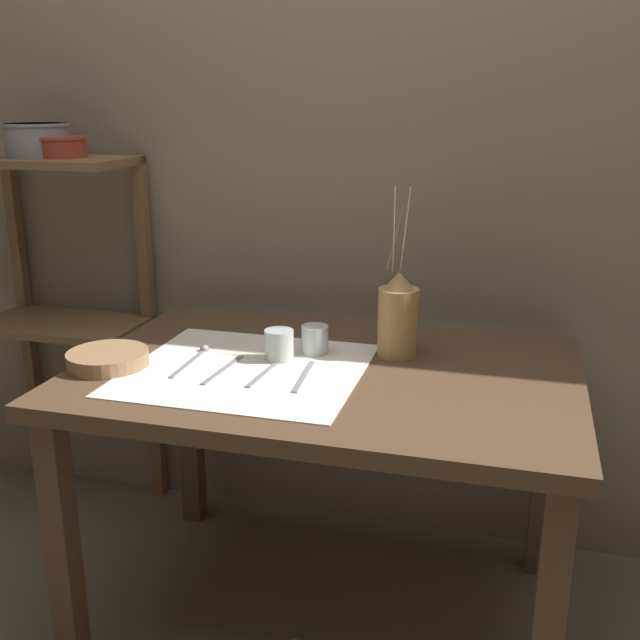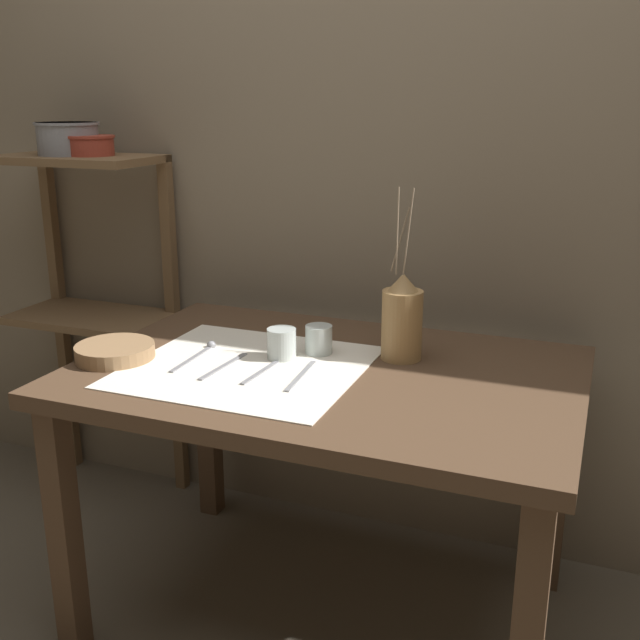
# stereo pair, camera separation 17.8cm
# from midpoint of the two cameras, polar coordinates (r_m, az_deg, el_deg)

# --- Properties ---
(ground_plane) EXTENTS (12.00, 12.00, 0.00)m
(ground_plane) POSITION_cam_midpoint_polar(r_m,az_deg,el_deg) (2.16, 2.98, -21.44)
(ground_plane) COLOR brown
(stone_wall_back) EXTENTS (7.00, 0.06, 2.40)m
(stone_wall_back) POSITION_cam_midpoint_polar(r_m,az_deg,el_deg) (2.21, 7.88, 13.01)
(stone_wall_back) COLOR #7A6B56
(stone_wall_back) RESTS_ON ground_plane
(wooden_table) EXTENTS (1.21, 0.82, 0.70)m
(wooden_table) POSITION_cam_midpoint_polar(r_m,az_deg,el_deg) (1.85, 3.27, -6.29)
(wooden_table) COLOR #4C3523
(wooden_table) RESTS_ON ground_plane
(wooden_shelf_unit) EXTENTS (0.51, 0.29, 1.16)m
(wooden_shelf_unit) POSITION_cam_midpoint_polar(r_m,az_deg,el_deg) (2.53, -14.95, 3.90)
(wooden_shelf_unit) COLOR brown
(wooden_shelf_unit) RESTS_ON ground_plane
(linen_cloth) EXTENTS (0.55, 0.52, 0.00)m
(linen_cloth) POSITION_cam_midpoint_polar(r_m,az_deg,el_deg) (1.82, -2.80, -3.60)
(linen_cloth) COLOR silver
(linen_cloth) RESTS_ON wooden_table
(pitcher_with_flowers) EXTENTS (0.10, 0.10, 0.43)m
(pitcher_with_flowers) POSITION_cam_midpoint_polar(r_m,az_deg,el_deg) (1.87, 9.00, 0.00)
(pitcher_with_flowers) COLOR #A87F4C
(pitcher_with_flowers) RESTS_ON wooden_table
(wooden_bowl) EXTENTS (0.20, 0.20, 0.04)m
(wooden_bowl) POSITION_cam_midpoint_polar(r_m,az_deg,el_deg) (1.92, -12.82, -2.42)
(wooden_bowl) COLOR #8E6B47
(wooden_bowl) RESTS_ON wooden_table
(glass_tumbler_near) EXTENTS (0.07, 0.07, 0.08)m
(glass_tumbler_near) POSITION_cam_midpoint_polar(r_m,az_deg,el_deg) (1.86, -0.21, -1.85)
(glass_tumbler_near) COLOR #B7C1BC
(glass_tumbler_near) RESTS_ON wooden_table
(glass_tumbler_far) EXTENTS (0.07, 0.07, 0.07)m
(glass_tumbler_far) POSITION_cam_midpoint_polar(r_m,az_deg,el_deg) (1.90, 2.59, -1.53)
(glass_tumbler_far) COLOR #B7C1BC
(glass_tumbler_far) RESTS_ON wooden_table
(spoon_inner) EXTENTS (0.02, 0.22, 0.02)m
(spoon_inner) POSITION_cam_midpoint_polar(r_m,az_deg,el_deg) (1.93, -6.26, -2.39)
(spoon_inner) COLOR gray
(spoon_inner) RESTS_ON wooden_table
(fork_outer) EXTENTS (0.03, 0.20, 0.00)m
(fork_outer) POSITION_cam_midpoint_polar(r_m,az_deg,el_deg) (1.82, -4.59, -3.57)
(fork_outer) COLOR gray
(fork_outer) RESTS_ON wooden_table
(fork_inner) EXTENTS (0.03, 0.20, 0.00)m
(fork_inner) POSITION_cam_midpoint_polar(r_m,az_deg,el_deg) (1.79, -1.45, -3.89)
(fork_inner) COLOR gray
(fork_inner) RESTS_ON wooden_table
(knife_center) EXTENTS (0.03, 0.20, 0.00)m
(knife_center) POSITION_cam_midpoint_polar(r_m,az_deg,el_deg) (1.75, 1.43, -4.31)
(knife_center) COLOR gray
(knife_center) RESTS_ON wooden_table
(metal_pot_large) EXTENTS (0.20, 0.20, 0.10)m
(metal_pot_large) POSITION_cam_midpoint_polar(r_m,az_deg,el_deg) (2.46, -16.68, 13.18)
(metal_pot_large) COLOR gray
(metal_pot_large) RESTS_ON wooden_shelf_unit
(metal_pot_small) EXTENTS (0.15, 0.15, 0.06)m
(metal_pot_small) POSITION_cam_midpoint_polar(r_m,az_deg,el_deg) (2.42, -15.07, 12.79)
(metal_pot_small) COLOR #9E3828
(metal_pot_small) RESTS_ON wooden_shelf_unit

